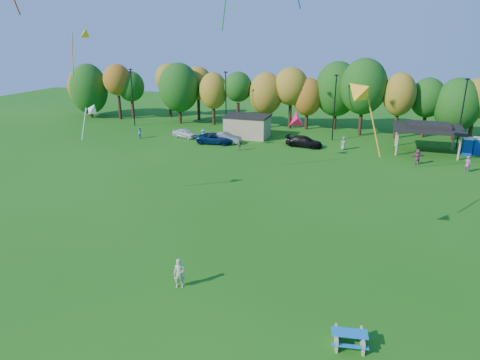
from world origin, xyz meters
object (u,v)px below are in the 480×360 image
(car_a, at_px, (185,133))
(car_b, at_px, (226,138))
(porta_potties, at_px, (478,146))
(kite_flyer, at_px, (179,274))
(car_d, at_px, (304,142))
(picnic_table, at_px, (349,338))
(car_c, at_px, (215,138))

(car_a, bearing_deg, car_b, -84.57)
(porta_potties, relative_size, kite_flyer, 2.05)
(car_d, bearing_deg, car_b, 105.02)
(picnic_table, height_order, kite_flyer, kite_flyer)
(car_d, bearing_deg, porta_potties, -74.85)
(porta_potties, height_order, car_b, porta_potties)
(car_a, bearing_deg, kite_flyer, -139.02)
(car_a, bearing_deg, porta_potties, -69.36)
(car_b, bearing_deg, picnic_table, -154.39)
(picnic_table, height_order, car_c, car_c)
(kite_flyer, relative_size, car_d, 0.37)
(car_c, relative_size, car_d, 1.05)
(porta_potties, relative_size, car_b, 0.85)
(kite_flyer, height_order, car_c, kite_flyer)
(porta_potties, xyz_separation_m, kite_flyer, (-22.15, -38.53, -0.18))
(picnic_table, relative_size, car_a, 0.49)
(picnic_table, distance_m, car_b, 41.15)
(picnic_table, height_order, car_b, car_b)
(car_a, height_order, car_d, car_d)
(picnic_table, bearing_deg, car_b, 109.46)
(car_b, bearing_deg, car_d, -85.25)
(car_b, height_order, car_d, car_b)
(picnic_table, bearing_deg, car_a, 116.15)
(car_b, bearing_deg, car_c, 114.48)
(porta_potties, xyz_separation_m, car_c, (-33.10, -5.03, -0.38))
(picnic_table, height_order, car_a, car_a)
(car_a, height_order, car_c, car_c)
(car_c, xyz_separation_m, car_d, (11.89, 2.09, -0.00))
(kite_flyer, height_order, car_a, kite_flyer)
(kite_flyer, xyz_separation_m, car_a, (-16.47, 35.42, -0.25))
(kite_flyer, relative_size, car_a, 0.47)
(kite_flyer, xyz_separation_m, car_b, (-9.71, 34.15, -0.19))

